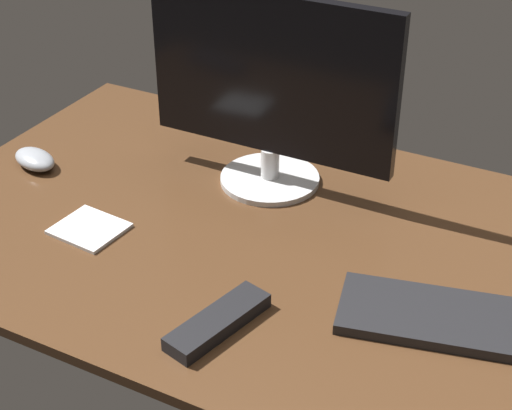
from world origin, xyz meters
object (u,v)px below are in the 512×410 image
notepad (89,229)px  tv_remote (218,322)px  keyboard (449,319)px  monitor (271,89)px  computer_mouse (35,159)px

notepad → tv_remote: bearing=-19.9°
keyboard → notepad: 66.05cm
monitor → keyboard: (44.34, -26.21, -19.46)cm
monitor → notepad: size_ratio=4.17×
keyboard → tv_remote: 35.93cm
notepad → monitor: bearing=55.4°
monitor → notepad: bearing=-124.5°
computer_mouse → notepad: size_ratio=0.91×
tv_remote → notepad: tv_remote is taller
keyboard → computer_mouse: computer_mouse is taller
tv_remote → notepad: 36.65cm
computer_mouse → tv_remote: 64.91cm
monitor → computer_mouse: size_ratio=4.58×
monitor → tv_remote: (12.93, -43.65, -19.14)cm
monitor → computer_mouse: 52.69cm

